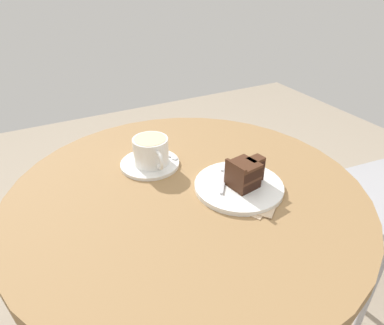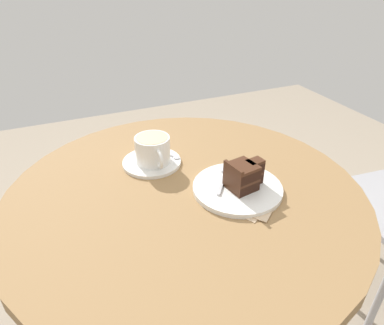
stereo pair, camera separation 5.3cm
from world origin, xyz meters
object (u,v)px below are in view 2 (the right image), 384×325
object	(u,v)px
napkin	(245,197)
saucer	(152,162)
teaspoon	(168,155)
fork	(224,176)
cake_slice	(243,176)
coffee_cup	(153,149)
cake_plate	(237,188)

from	to	relation	value
napkin	saucer	bearing A→B (deg)	-146.51
teaspoon	fork	size ratio (longest dim) A/B	0.78
cake_slice	napkin	distance (m)	0.05
saucer	teaspoon	xyz separation A→B (m)	(-0.01, 0.05, 0.01)
coffee_cup	teaspoon	distance (m)	0.06
teaspoon	cake_plate	size ratio (longest dim) A/B	0.41
cake_plate	teaspoon	bearing A→B (deg)	-154.08
coffee_cup	fork	world-z (taller)	coffee_cup
saucer	teaspoon	distance (m)	0.05
teaspoon	napkin	distance (m)	0.26
coffee_cup	cake_slice	world-z (taller)	same
coffee_cup	teaspoon	world-z (taller)	coffee_cup
coffee_cup	cake_plate	xyz separation A→B (m)	(0.19, 0.15, -0.04)
cake_plate	napkin	distance (m)	0.03
napkin	cake_plate	bearing A→B (deg)	-175.22
cake_slice	fork	xyz separation A→B (m)	(-0.06, -0.02, -0.03)
saucer	teaspoon	world-z (taller)	teaspoon
cake_slice	fork	distance (m)	0.07
napkin	coffee_cup	bearing A→B (deg)	-146.22
cake_plate	cake_slice	world-z (taller)	cake_slice
coffee_cup	cake_slice	bearing A→B (deg)	38.09
teaspoon	napkin	world-z (taller)	teaspoon
fork	saucer	bearing A→B (deg)	80.31
teaspoon	napkin	bearing A→B (deg)	-14.72
teaspoon	cake_slice	xyz separation A→B (m)	(0.22, 0.11, 0.03)
saucer	cake_plate	bearing A→B (deg)	37.17
teaspoon	cake_plate	bearing A→B (deg)	-12.09
fork	teaspoon	bearing A→B (deg)	66.92
fork	coffee_cup	bearing A→B (deg)	81.07
teaspoon	fork	distance (m)	0.18
saucer	fork	xyz separation A→B (m)	(0.15, 0.14, 0.01)
cake_slice	napkin	world-z (taller)	cake_slice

